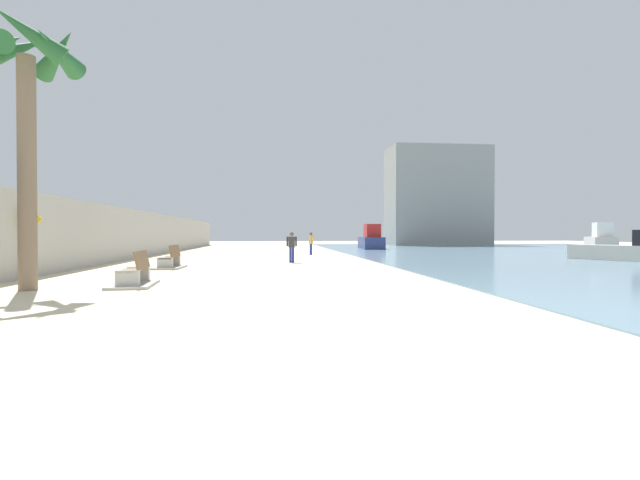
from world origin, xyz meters
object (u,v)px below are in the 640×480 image
at_px(bench_far, 170,263).
at_px(pedestrian_sign, 28,234).
at_px(boat_far_right, 371,240).
at_px(person_walking, 311,242).
at_px(boat_far_left, 601,240).
at_px(person_standing, 292,245).
at_px(palm_tree, 26,80).
at_px(bench_near, 134,278).

distance_m(bench_far, pedestrian_sign, 5.80).
xyz_separation_m(boat_far_right, pedestrian_sign, (-16.88, -27.63, 0.59)).
bearing_deg(person_walking, boat_far_right, 60.44).
xyz_separation_m(person_walking, boat_far_left, (25.21, 5.54, 0.01)).
bearing_deg(person_standing, boat_far_right, 67.28).
relative_size(boat_far_left, boat_far_right, 0.74).
distance_m(palm_tree, person_walking, 21.23).
relative_size(person_walking, pedestrian_sign, 0.66).
relative_size(bench_far, boat_far_left, 0.42).
distance_m(palm_tree, person_standing, 13.70).
height_order(palm_tree, bench_near, palm_tree).
bearing_deg(bench_near, palm_tree, -162.76).
xyz_separation_m(person_standing, boat_far_right, (8.27, 19.76, -0.02)).
height_order(person_walking, pedestrian_sign, pedestrian_sign).
height_order(person_standing, boat_far_right, boat_far_right).
bearing_deg(boat_far_left, pedestrian_sign, -148.81).
bearing_deg(bench_far, boat_far_right, 59.60).
xyz_separation_m(bench_far, person_standing, (5.26, 3.30, 0.65)).
bearing_deg(bench_near, boat_far_right, 66.25).
height_order(person_standing, pedestrian_sign, pedestrian_sign).
xyz_separation_m(palm_tree, bench_far, (1.99, 7.40, -5.18)).
relative_size(bench_near, bench_far, 1.03).
distance_m(bench_far, boat_far_left, 36.27).
distance_m(person_standing, boat_far_left, 30.08).
bearing_deg(person_standing, boat_far_left, 26.85).
relative_size(bench_near, person_standing, 1.41).
bearing_deg(pedestrian_sign, bench_far, 53.74).
relative_size(bench_far, pedestrian_sign, 0.91).
bearing_deg(boat_far_right, person_walking, -119.56).
height_order(bench_far, boat_far_right, boat_far_right).
bearing_deg(person_standing, palm_tree, -124.09).
height_order(bench_far, pedestrian_sign, pedestrian_sign).
height_order(boat_far_left, pedestrian_sign, boat_far_left).
bearing_deg(palm_tree, bench_near, 17.24).
bearing_deg(pedestrian_sign, person_walking, 57.25).
relative_size(boat_far_left, pedestrian_sign, 2.17).
distance_m(bench_far, person_walking, 13.28).
bearing_deg(person_walking, bench_far, -121.24).
distance_m(palm_tree, boat_far_right, 34.49).
xyz_separation_m(boat_far_left, pedestrian_sign, (-35.44, -21.46, 0.56)).
bearing_deg(bench_near, person_walking, 70.35).
height_order(person_walking, person_standing, person_walking).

